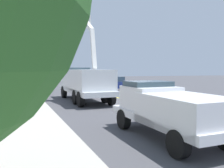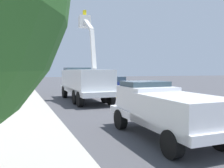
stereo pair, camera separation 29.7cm
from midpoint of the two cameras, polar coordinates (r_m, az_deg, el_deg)
The scene contains 9 objects.
ground at distance 18.55m, azimuth 5.84°, elevation -4.39°, with size 120.00×120.00×0.00m, color #47474C.
sidewalk_far_side at distance 16.50m, azimuth -20.62°, elevation -5.40°, with size 60.00×3.60×0.12m, color #B2ADA3.
lane_centre_stripe at distance 18.55m, azimuth 5.84°, elevation -4.38°, with size 50.00×0.16×0.01m, color yellow.
utility_bucket_truck at distance 19.43m, azimuth -6.08°, elevation 0.76°, with size 8.41×3.30×7.30m.
service_pickup_truck at distance 9.17m, azimuth 13.21°, elevation -5.67°, with size 5.78×2.64×2.06m.
passing_minivan at distance 27.99m, azimuth 0.72°, elevation 0.34°, with size 4.96×2.36×1.69m.
traffic_cone_mid_front at distance 24.04m, azimuth -4.51°, elevation -1.60°, with size 0.40×0.40×0.80m.
traffic_signal_mast at distance 22.23m, azimuth -18.54°, elevation 13.05°, with size 6.21×0.97×8.95m.
street_tree_right at distance 26.67m, azimuth -23.98°, elevation 6.03°, with size 3.32×3.32×5.52m.
Camera 2 is at (-17.10, 6.68, 2.59)m, focal length 38.51 mm.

